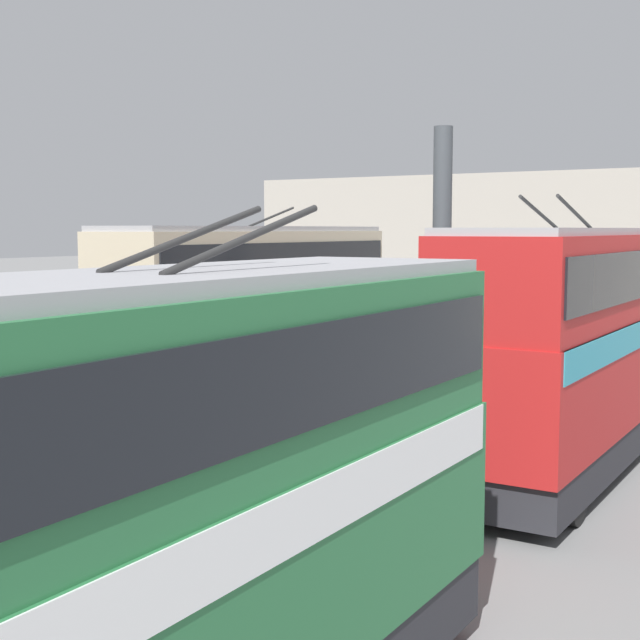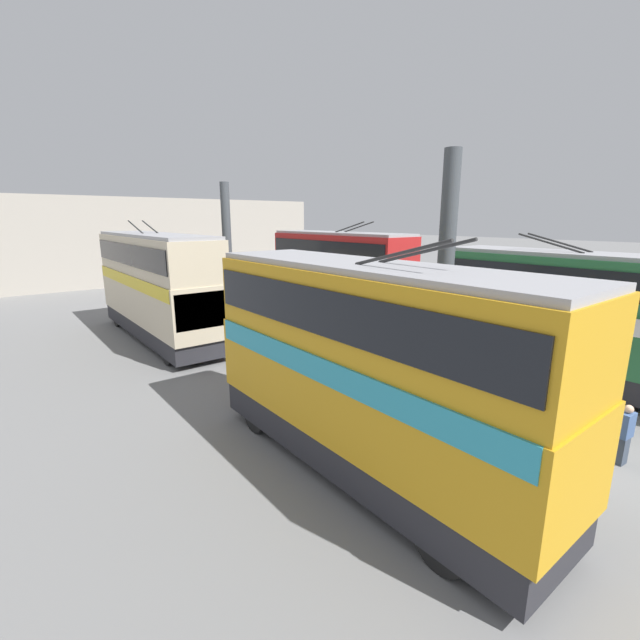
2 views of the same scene
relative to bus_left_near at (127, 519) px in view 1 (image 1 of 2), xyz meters
The scene contains 7 objects.
depot_back_wall 35.29m from the bus_left_near, ahead, with size 0.50×36.00×7.76m.
support_column_far 18.29m from the bus_left_near, 15.55° to the left, with size 0.94×0.94×7.94m.
bus_left_near is the anchor object (origin of this frame).
bus_left_far 13.22m from the bus_left_near, ahead, with size 10.03×2.54×5.76m.
bus_right_far 18.31m from the bus_left_near, 32.31° to the left, with size 11.26×2.54×5.82m.
person_aisle_midway 7.40m from the bus_left_near, 32.95° to the left, with size 0.47×0.46×1.72m.
person_by_left_row 3.60m from the bus_left_near, 55.55° to the left, with size 0.28×0.44×1.68m.
Camera 1 is at (-2.94, -10.06, 5.12)m, focal length 50.00 mm.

